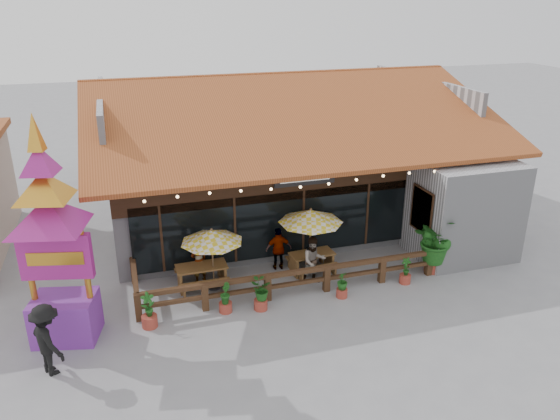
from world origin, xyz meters
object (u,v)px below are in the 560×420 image
object	(u,v)px
tropical_plant	(435,241)
pedestrian	(48,340)
picnic_table_left	(202,273)
umbrella_right	(311,216)
thai_sign_tower	(49,219)
umbrella_left	(212,236)
picnic_table_right	(312,259)

from	to	relation	value
tropical_plant	pedestrian	size ratio (longest dim) A/B	1.04
picnic_table_left	umbrella_right	bearing A→B (deg)	0.76
thai_sign_tower	umbrella_left	bearing A→B (deg)	18.66
thai_sign_tower	pedestrian	xyz separation A→B (m)	(-0.31, -1.52, -2.67)
pedestrian	thai_sign_tower	bearing A→B (deg)	-42.56
umbrella_right	tropical_plant	world-z (taller)	umbrella_right
umbrella_left	umbrella_right	world-z (taller)	umbrella_right
picnic_table_left	pedestrian	distance (m)	5.49
umbrella_left	pedestrian	size ratio (longest dim) A/B	1.16
picnic_table_right	tropical_plant	distance (m)	4.29
thai_sign_tower	tropical_plant	distance (m)	12.28
picnic_table_left	pedestrian	world-z (taller)	pedestrian
picnic_table_right	tropical_plant	xyz separation A→B (m)	(4.06, -1.22, 0.68)
umbrella_left	thai_sign_tower	size ratio (longest dim) A/B	0.33
umbrella_left	pedestrian	xyz separation A→B (m)	(-4.78, -3.03, -0.91)
picnic_table_left	pedestrian	size ratio (longest dim) A/B	0.85
umbrella_left	pedestrian	world-z (taller)	umbrella_left
picnic_table_left	tropical_plant	size ratio (longest dim) A/B	0.82
picnic_table_right	thai_sign_tower	size ratio (longest dim) A/B	0.24
picnic_table_right	pedestrian	distance (m)	8.87
umbrella_left	picnic_table_right	distance (m)	3.76
picnic_table_left	picnic_table_right	xyz separation A→B (m)	(3.85, -0.05, -0.04)
umbrella_right	pedestrian	size ratio (longest dim) A/B	1.42
picnic_table_left	thai_sign_tower	distance (m)	5.44
umbrella_left	umbrella_right	distance (m)	3.46
picnic_table_left	thai_sign_tower	bearing A→B (deg)	-157.49
thai_sign_tower	picnic_table_right	bearing A→B (deg)	11.74
picnic_table_left	picnic_table_right	size ratio (longest dim) A/B	1.03
picnic_table_left	picnic_table_right	bearing A→B (deg)	-0.74
thai_sign_tower	pedestrian	distance (m)	3.09
umbrella_left	picnic_table_right	world-z (taller)	umbrella_left
umbrella_left	picnic_table_left	xyz separation A→B (m)	(-0.36, 0.19, -1.35)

